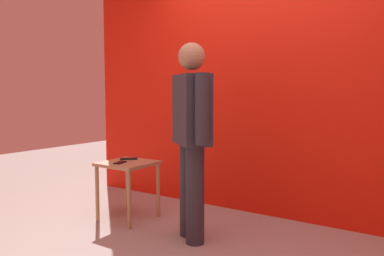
{
  "coord_description": "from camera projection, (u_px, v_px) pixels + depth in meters",
  "views": [
    {
      "loc": [
        1.55,
        -2.22,
        1.23
      ],
      "look_at": [
        -0.3,
        0.55,
        0.93
      ],
      "focal_mm": 35.59,
      "sensor_mm": 36.0,
      "label": 1
    }
  ],
  "objects": [
    {
      "name": "back_wall_red",
      "position": [
        264.0,
        48.0,
        3.82
      ],
      "size": [
        4.43,
        0.12,
        3.38
      ],
      "primitive_type": "cube",
      "color": "red",
      "rests_on": "ground_plane"
    },
    {
      "name": "tv_remote",
      "position": [
        129.0,
        159.0,
        3.84
      ],
      "size": [
        0.15,
        0.15,
        0.02
      ],
      "primitive_type": "cube",
      "rotation": [
        0.0,
        0.0,
        -0.8
      ],
      "color": "black",
      "rests_on": "side_table"
    },
    {
      "name": "standing_person",
      "position": [
        192.0,
        131.0,
        3.16
      ],
      "size": [
        0.57,
        0.49,
        1.65
      ],
      "color": "#2D2D38",
      "rests_on": "ground_plane"
    },
    {
      "name": "side_table",
      "position": [
        128.0,
        172.0,
        3.73
      ],
      "size": [
        0.48,
        0.48,
        0.57
      ],
      "color": "tan",
      "rests_on": "ground_plane"
    },
    {
      "name": "cell_phone",
      "position": [
        120.0,
        163.0,
        3.66
      ],
      "size": [
        0.1,
        0.16,
        0.01
      ],
      "primitive_type": "cube",
      "rotation": [
        0.0,
        0.0,
        0.25
      ],
      "color": "black",
      "rests_on": "side_table"
    }
  ]
}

